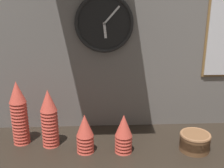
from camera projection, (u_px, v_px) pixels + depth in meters
name	position (u px, v px, depth m)	size (l,w,h in m)	color
ground_plane	(138.00, 150.00, 1.44)	(1.60, 0.56, 0.04)	black
wall_tiled_back	(135.00, 36.00, 1.52)	(1.60, 0.03, 1.05)	slate
cup_stack_center	(124.00, 134.00, 1.36)	(0.09, 0.09, 0.20)	#DB4C3D
cup_stack_center_left	(85.00, 133.00, 1.36)	(0.09, 0.09, 0.20)	#DB4C3D
cup_stack_far_left	(19.00, 113.00, 1.42)	(0.09, 0.09, 0.34)	#DB4C3D
cup_stack_left	(49.00, 118.00, 1.41)	(0.09, 0.09, 0.30)	#DB4C3D
bowl_stack_right	(195.00, 141.00, 1.39)	(0.15, 0.15, 0.09)	brown
wall_clock	(104.00, 23.00, 1.46)	(0.31, 0.03, 0.31)	black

